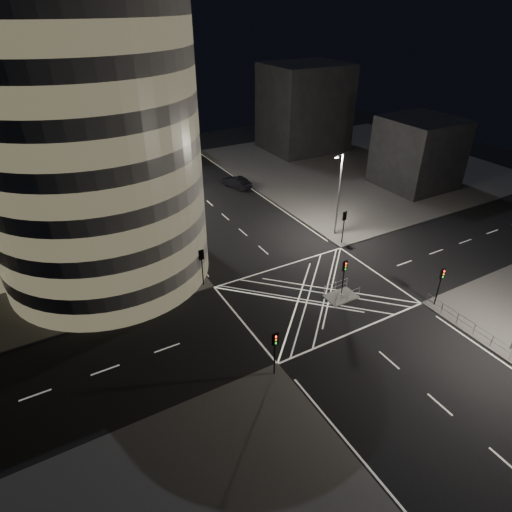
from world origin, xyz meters
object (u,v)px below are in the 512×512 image
traffic_signal_fl (202,261)px  traffic_signal_nl (275,346)px  sedan (236,182)px  street_lamp_left_far (128,166)px  traffic_signal_fr (344,221)px  central_island (341,297)px  street_lamp_left_near (174,217)px  traffic_signal_nr (441,280)px  traffic_signal_island (344,272)px  street_lamp_right_far (339,192)px

traffic_signal_fl → traffic_signal_nl: same height
traffic_signal_nl → sedan: size_ratio=0.79×
traffic_signal_nl → street_lamp_left_far: street_lamp_left_far is taller
traffic_signal_fr → traffic_signal_nl: bearing=-142.3°
central_island → street_lamp_left_near: size_ratio=0.30×
traffic_signal_nr → traffic_signal_nl: bearing=180.0°
traffic_signal_fl → traffic_signal_fr: size_ratio=1.00×
central_island → traffic_signal_fl: (-10.80, 8.30, 2.84)m
traffic_signal_fl → traffic_signal_fr: bearing=0.0°
central_island → traffic_signal_nl: traffic_signal_nl is taller
traffic_signal_island → sedan: traffic_signal_island is taller
street_lamp_left_near → street_lamp_left_far: size_ratio=1.00×
traffic_signal_fl → central_island: bearing=-37.5°
central_island → street_lamp_right_far: street_lamp_right_far is taller
traffic_signal_fr → sedan: size_ratio=0.79×
sedan → traffic_signal_island: bearing=66.1°
traffic_signal_island → street_lamp_left_near: bearing=130.3°
traffic_signal_nl → traffic_signal_fr: (17.60, 13.60, 0.00)m
traffic_signal_island → sedan: (4.00, 30.01, -2.08)m
street_lamp_right_far → traffic_signal_nr: bearing=-92.3°
traffic_signal_fr → street_lamp_left_far: street_lamp_left_far is taller
traffic_signal_nr → street_lamp_left_near: (-18.24, 18.80, 2.63)m
traffic_signal_fr → traffic_signal_nr: (0.00, -13.60, 0.00)m
traffic_signal_island → street_lamp_right_far: size_ratio=0.40×
street_lamp_left_far → traffic_signal_island: bearing=-70.0°
street_lamp_right_far → traffic_signal_fr: bearing=-106.1°
traffic_signal_fr → traffic_signal_island: same height
traffic_signal_island → street_lamp_left_far: street_lamp_left_far is taller
street_lamp_left_near → traffic_signal_fr: bearing=-15.9°
sedan → street_lamp_left_far: bearing=-21.8°
central_island → traffic_signal_nr: traffic_signal_nr is taller
central_island → traffic_signal_fr: traffic_signal_fr is taller
traffic_signal_fl → traffic_signal_island: bearing=-37.5°
traffic_signal_nr → street_lamp_right_far: street_lamp_right_far is taller
central_island → street_lamp_left_near: 18.52m
traffic_signal_nr → sedan: size_ratio=0.79×
central_island → street_lamp_left_far: bearing=110.0°
central_island → traffic_signal_fl: bearing=142.5°
traffic_signal_fl → traffic_signal_nr: same height
street_lamp_right_far → street_lamp_left_near: bearing=171.0°
traffic_signal_nl → street_lamp_left_far: bearing=91.0°
traffic_signal_nl → street_lamp_left_far: 36.90m
traffic_signal_fr → traffic_signal_island: (-6.80, -8.30, 0.00)m
traffic_signal_nr → sedan: traffic_signal_nr is taller
traffic_signal_nr → street_lamp_right_far: (0.64, 15.80, 2.63)m
traffic_signal_nl → traffic_signal_island: same height
sedan → traffic_signal_nr: bearing=78.3°
central_island → traffic_signal_island: 2.84m
street_lamp_left_near → street_lamp_left_far: bearing=90.0°
street_lamp_left_far → traffic_signal_fr: bearing=-51.8°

